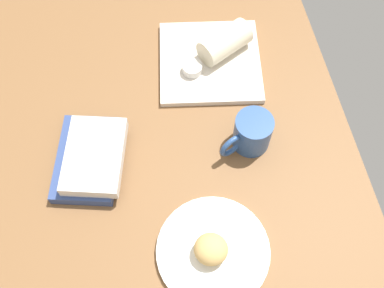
{
  "coord_description": "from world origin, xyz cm",
  "views": [
    {
      "loc": [
        -51.9,
        1.87,
        100.85
      ],
      "look_at": [
        -3.72,
        -6.5,
        7.0
      ],
      "focal_mm": 43.29,
      "sensor_mm": 36.0,
      "label": 1
    }
  ],
  "objects_px": {
    "square_plate": "(210,62)",
    "sauce_cup": "(192,68)",
    "coffee_mug": "(251,133)",
    "breakfast_wrap": "(225,42)",
    "round_plate": "(213,251)",
    "book_stack": "(91,158)",
    "scone_pastry": "(211,249)"
  },
  "relations": [
    {
      "from": "scone_pastry",
      "to": "square_plate",
      "type": "bearing_deg",
      "value": -10.76
    },
    {
      "from": "book_stack",
      "to": "coffee_mug",
      "type": "bearing_deg",
      "value": -91.5
    },
    {
      "from": "scone_pastry",
      "to": "book_stack",
      "type": "relative_size",
      "value": 0.3
    },
    {
      "from": "breakfast_wrap",
      "to": "book_stack",
      "type": "bearing_deg",
      "value": 96.42
    },
    {
      "from": "square_plate",
      "to": "breakfast_wrap",
      "type": "distance_m",
      "value": 0.06
    },
    {
      "from": "breakfast_wrap",
      "to": "scone_pastry",
      "type": "bearing_deg",
      "value": 136.43
    },
    {
      "from": "scone_pastry",
      "to": "coffee_mug",
      "type": "bearing_deg",
      "value": -29.82
    },
    {
      "from": "book_stack",
      "to": "square_plate",
      "type": "bearing_deg",
      "value": -53.83
    },
    {
      "from": "book_stack",
      "to": "breakfast_wrap",
      "type": "bearing_deg",
      "value": -54.7
    },
    {
      "from": "round_plate",
      "to": "book_stack",
      "type": "height_order",
      "value": "book_stack"
    },
    {
      "from": "sauce_cup",
      "to": "square_plate",
      "type": "bearing_deg",
      "value": -62.11
    },
    {
      "from": "round_plate",
      "to": "square_plate",
      "type": "relative_size",
      "value": 0.93
    },
    {
      "from": "breakfast_wrap",
      "to": "coffee_mug",
      "type": "bearing_deg",
      "value": 152.58
    },
    {
      "from": "square_plate",
      "to": "coffee_mug",
      "type": "distance_m",
      "value": 0.25
    },
    {
      "from": "scone_pastry",
      "to": "breakfast_wrap",
      "type": "xyz_separation_m",
      "value": [
        0.51,
        -0.13,
        0.01
      ]
    },
    {
      "from": "square_plate",
      "to": "sauce_cup",
      "type": "distance_m",
      "value": 0.06
    },
    {
      "from": "square_plate",
      "to": "sauce_cup",
      "type": "relative_size",
      "value": 5.13
    },
    {
      "from": "round_plate",
      "to": "breakfast_wrap",
      "type": "xyz_separation_m",
      "value": [
        0.51,
        -0.13,
        0.04
      ]
    },
    {
      "from": "round_plate",
      "to": "sauce_cup",
      "type": "xyz_separation_m",
      "value": [
        0.46,
        -0.04,
        0.02
      ]
    },
    {
      "from": "book_stack",
      "to": "coffee_mug",
      "type": "relative_size",
      "value": 1.84
    },
    {
      "from": "square_plate",
      "to": "coffee_mug",
      "type": "xyz_separation_m",
      "value": [
        -0.24,
        -0.05,
        0.04
      ]
    },
    {
      "from": "scone_pastry",
      "to": "coffee_mug",
      "type": "distance_m",
      "value": 0.28
    },
    {
      "from": "breakfast_wrap",
      "to": "book_stack",
      "type": "height_order",
      "value": "breakfast_wrap"
    },
    {
      "from": "round_plate",
      "to": "coffee_mug",
      "type": "distance_m",
      "value": 0.28
    },
    {
      "from": "scone_pastry",
      "to": "breakfast_wrap",
      "type": "bearing_deg",
      "value": -14.68
    },
    {
      "from": "coffee_mug",
      "to": "breakfast_wrap",
      "type": "bearing_deg",
      "value": 1.46
    },
    {
      "from": "round_plate",
      "to": "sauce_cup",
      "type": "bearing_deg",
      "value": -4.44
    },
    {
      "from": "round_plate",
      "to": "breakfast_wrap",
      "type": "bearing_deg",
      "value": -14.14
    },
    {
      "from": "sauce_cup",
      "to": "breakfast_wrap",
      "type": "distance_m",
      "value": 0.11
    },
    {
      "from": "breakfast_wrap",
      "to": "round_plate",
      "type": "bearing_deg",
      "value": 136.98
    },
    {
      "from": "sauce_cup",
      "to": "breakfast_wrap",
      "type": "relative_size",
      "value": 0.38
    },
    {
      "from": "book_stack",
      "to": "coffee_mug",
      "type": "distance_m",
      "value": 0.37
    }
  ]
}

